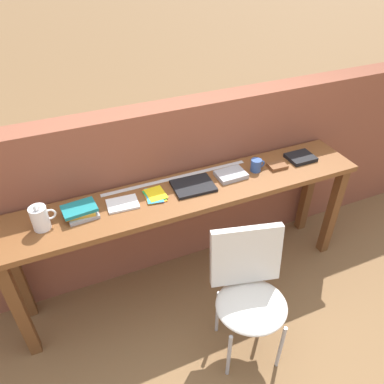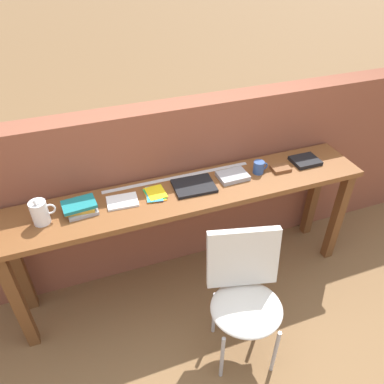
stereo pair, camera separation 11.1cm
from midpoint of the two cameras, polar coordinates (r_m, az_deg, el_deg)
ground_plane at (r=2.93m, az=2.90°, el=-17.13°), size 40.00×40.00×0.00m
brick_wall_back at (r=2.87m, az=-1.56°, el=0.78°), size 6.00×0.20×1.35m
sideboard at (r=2.58m, az=0.86°, el=-2.24°), size 2.50×0.44×0.88m
chair_white_moulded at (r=2.37m, az=9.46°, el=-14.70°), size 0.53×0.54×0.89m
pitcher_white at (r=2.35m, az=-20.90°, el=-2.92°), size 0.14×0.10×0.18m
book_stack_leftmost at (r=2.39m, az=-15.36°, el=-2.25°), size 0.21×0.17×0.06m
magazine_cycling at (r=2.42m, az=-9.27°, el=-1.43°), size 0.20×0.16×0.01m
pamphlet_pile_colourful at (r=2.45m, az=-4.41°, el=-0.30°), size 0.14×0.18×0.01m
book_open_centre at (r=2.52m, az=1.57°, el=0.92°), size 0.28×0.23×0.02m
book_grey_hardcover at (r=2.62m, az=7.44°, el=2.43°), size 0.21×0.16×0.03m
mug at (r=2.69m, az=11.35°, el=3.71°), size 0.11×0.08×0.09m
leather_journal_brown at (r=2.78m, az=14.47°, el=3.48°), size 0.13×0.10×0.02m
book_repair_rightmost at (r=2.91m, az=17.93°, el=4.54°), size 0.20×0.17×0.03m
ruler_metal_back_edge at (r=2.61m, az=-0.96°, el=2.25°), size 1.06×0.03×0.00m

